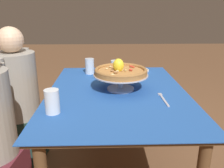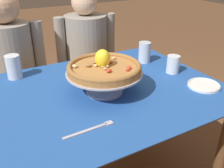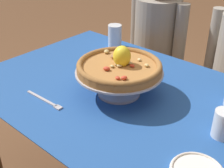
{
  "view_description": "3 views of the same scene",
  "coord_description": "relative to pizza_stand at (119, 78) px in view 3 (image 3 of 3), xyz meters",
  "views": [
    {
      "loc": [
        -1.48,
        0.08,
        1.28
      ],
      "look_at": [
        0.06,
        0.03,
        0.77
      ],
      "focal_mm": 37.04,
      "sensor_mm": 36.0,
      "label": 1
    },
    {
      "loc": [
        -0.47,
        -1.01,
        1.34
      ],
      "look_at": [
        0.08,
        -0.01,
        0.77
      ],
      "focal_mm": 39.88,
      "sensor_mm": 36.0,
      "label": 2
    },
    {
      "loc": [
        0.76,
        -0.89,
        1.43
      ],
      "look_at": [
        0.02,
        -0.05,
        0.79
      ],
      "focal_mm": 48.04,
      "sensor_mm": 36.0,
      "label": 3
    }
  ],
  "objects": [
    {
      "name": "diner_left",
      "position": [
        -0.32,
        0.78,
        -0.26
      ],
      "size": [
        0.46,
        0.35,
        1.18
      ],
      "color": "maroon",
      "rests_on": "ground"
    },
    {
      "name": "dining_table",
      "position": [
        -0.03,
        0.03,
        -0.18
      ],
      "size": [
        1.29,
        0.93,
        0.74
      ],
      "color": "brown",
      "rests_on": "ground"
    },
    {
      "name": "dinner_fork",
      "position": [
        -0.19,
        -0.25,
        -0.07
      ],
      "size": [
        0.21,
        0.02,
        0.01
      ],
      "color": "#B7B7C1",
      "rests_on": "dining_table"
    },
    {
      "name": "water_glass_back_left",
      "position": [
        -0.36,
        0.39,
        -0.02
      ],
      "size": [
        0.08,
        0.08,
        0.13
      ],
      "color": "white",
      "rests_on": "dining_table"
    },
    {
      "name": "pizza_stand",
      "position": [
        0.0,
        0.0,
        0.0
      ],
      "size": [
        0.37,
        0.37,
        0.11
      ],
      "color": "#B7B7C1",
      "rests_on": "dining_table"
    },
    {
      "name": "water_glass_side_right",
      "position": [
        0.46,
        0.02,
        -0.03
      ],
      "size": [
        0.07,
        0.07,
        0.1
      ],
      "color": "white",
      "rests_on": "dining_table"
    },
    {
      "name": "pizza",
      "position": [
        -0.0,
        0.0,
        0.06
      ],
      "size": [
        0.36,
        0.36,
        0.11
      ],
      "color": "#AD753D",
      "rests_on": "pizza_stand"
    }
  ]
}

